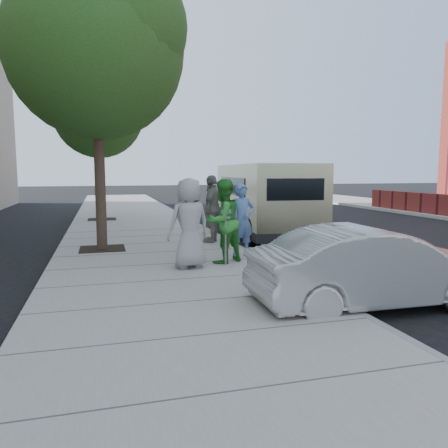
{
  "coord_description": "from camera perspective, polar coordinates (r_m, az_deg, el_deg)",
  "views": [
    {
      "loc": [
        -2.25,
        -9.82,
        2.27
      ],
      "look_at": [
        0.32,
        -0.6,
        1.1
      ],
      "focal_mm": 35.0,
      "sensor_mm": 36.0,
      "label": 1
    }
  ],
  "objects": [
    {
      "name": "van",
      "position": [
        15.49,
        5.23,
        3.4
      ],
      "size": [
        2.73,
        6.84,
        2.48
      ],
      "rotation": [
        0.0,
        0.0,
        -0.08
      ],
      "color": "tan",
      "rests_on": "ground"
    },
    {
      "name": "person_officer",
      "position": [
        10.85,
        2.38,
        0.53
      ],
      "size": [
        0.72,
        0.53,
        1.81
      ],
      "primitive_type": "imported",
      "rotation": [
        0.0,
        0.0,
        0.16
      ],
      "color": "#5375B1",
      "rests_on": "sidewalk"
    },
    {
      "name": "sedan",
      "position": [
        7.68,
        18.91,
        -5.36
      ],
      "size": [
        4.14,
        1.5,
        1.36
      ],
      "primitive_type": "imported",
      "rotation": [
        0.0,
        0.0,
        1.55
      ],
      "color": "#A2A5A9",
      "rests_on": "ground"
    },
    {
      "name": "curb_face",
      "position": [
        10.72,
        4.92,
        -4.87
      ],
      "size": [
        0.12,
        60.0,
        0.16
      ],
      "primitive_type": "cube",
      "color": "gray",
      "rests_on": "ground"
    },
    {
      "name": "parking_meter",
      "position": [
        9.82,
        0.21,
        0.14
      ],
      "size": [
        0.27,
        0.1,
        1.32
      ],
      "rotation": [
        0.0,
        0.0,
        0.03
      ],
      "color": "gray",
      "rests_on": "sidewalk"
    },
    {
      "name": "tree_far",
      "position": [
        20.0,
        -15.96,
        14.21
      ],
      "size": [
        3.92,
        3.8,
        6.49
      ],
      "color": "black",
      "rests_on": "sidewalk"
    },
    {
      "name": "person_gray_shirt",
      "position": [
        9.54,
        -4.57,
        0.11
      ],
      "size": [
        1.1,
        0.87,
        1.97
      ],
      "primitive_type": "imported",
      "rotation": [
        0.0,
        0.0,
        3.42
      ],
      "color": "#9F9FA2",
      "rests_on": "sidewalk"
    },
    {
      "name": "sidewalk",
      "position": [
        10.14,
        -8.17,
        -5.6
      ],
      "size": [
        5.0,
        60.0,
        0.15
      ],
      "primitive_type": "cube",
      "color": "gray",
      "rests_on": "ground"
    },
    {
      "name": "ground",
      "position": [
        10.33,
        -2.63,
        -5.74
      ],
      "size": [
        120.0,
        120.0,
        0.0
      ],
      "primitive_type": "plane",
      "color": "black",
      "rests_on": "ground"
    },
    {
      "name": "tree_near",
      "position": [
        12.66,
        -16.23,
        21.7
      ],
      "size": [
        4.62,
        4.6,
        7.53
      ],
      "color": "black",
      "rests_on": "sidewalk"
    },
    {
      "name": "person_striped_polo",
      "position": [
        12.99,
        -1.56,
        2.01
      ],
      "size": [
        1.01,
        1.25,
        2.0
      ],
      "primitive_type": "imported",
      "rotation": [
        0.0,
        0.0,
        4.18
      ],
      "color": "gray",
      "rests_on": "sidewalk"
    },
    {
      "name": "person_green_shirt",
      "position": [
        10.06,
        -0.13,
        0.39
      ],
      "size": [
        1.17,
        1.09,
        1.94
      ],
      "primitive_type": "imported",
      "rotation": [
        0.0,
        0.0,
        3.62
      ],
      "color": "green",
      "rests_on": "sidewalk"
    }
  ]
}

